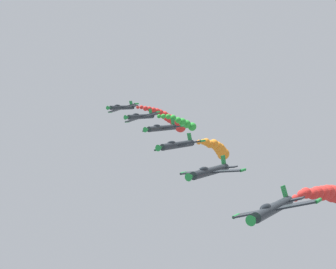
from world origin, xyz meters
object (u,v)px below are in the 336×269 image
Objects in this scene: airplane_lead at (273,209)px; airplane_left_inner at (210,171)px; airplane_trailing at (122,107)px; airplane_left_outer at (162,128)px; airplane_right_inner at (177,145)px; airplane_right_outer at (141,116)px.

airplane_left_inner is at bearing -37.42° from airplane_lead.
airplane_left_inner is 1.00× the size of airplane_trailing.
airplane_left_inner is 1.00× the size of airplane_left_outer.
airplane_lead is at bearing 141.15° from airplane_right_inner.
airplane_left_outer is at bearing -43.30° from airplane_left_inner.
airplane_left_outer is 15.42m from airplane_right_outer.
airplane_right_outer is (47.54, -40.20, 7.17)m from airplane_lead.
airplane_right_outer is at bearing -41.18° from airplane_left_inner.
airplane_trailing reaches higher than airplane_left_outer.
airplane_left_outer reaches higher than airplane_right_inner.
airplane_trailing reaches higher than airplane_left_inner.
airplane_lead is 1.00× the size of airplane_right_outer.
airplane_trailing is at bearing -39.00° from airplane_lead.
airplane_right_outer is at bearing -36.86° from airplane_left_outer.
airplane_trailing reaches higher than airplane_right_outer.
airplane_left_inner is (12.65, -9.68, 1.49)m from airplane_lead.
airplane_trailing reaches higher than airplane_lead.
airplane_trailing is at bearing -39.10° from airplane_right_inner.
airplane_right_outer is at bearing -40.22° from airplane_lead.
airplane_left_outer reaches higher than airplane_left_inner.
airplane_right_inner is at bearing -38.85° from airplane_lead.
airplane_left_outer is 30.90m from airplane_trailing.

